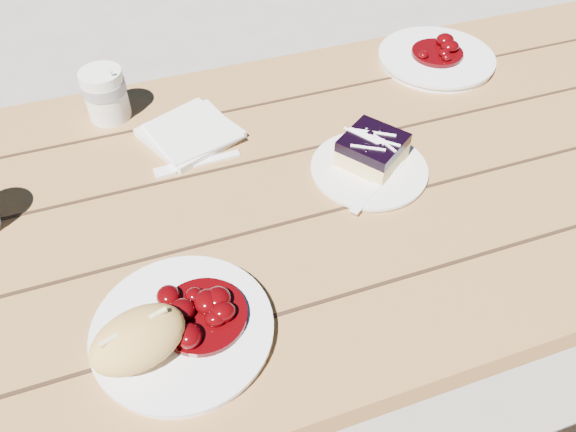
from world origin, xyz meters
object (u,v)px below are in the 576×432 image
object	(u,v)px
coffee_cup	(106,95)
second_plate	(436,59)
main_plate	(183,331)
blueberry_cake	(372,149)
bread_roll	(138,339)
picnic_table	(300,244)
dessert_plate	(369,170)

from	to	relation	value
coffee_cup	second_plate	world-z (taller)	coffee_cup
main_plate	second_plate	world-z (taller)	same
second_plate	blueberry_cake	bearing A→B (deg)	-136.79
blueberry_cake	main_plate	bearing A→B (deg)	175.57
blueberry_cake	coffee_cup	distance (m)	0.51
bread_roll	second_plate	world-z (taller)	bread_roll
bread_roll	blueberry_cake	world-z (taller)	bread_roll
main_plate	picnic_table	bearing A→B (deg)	41.64
picnic_table	main_plate	world-z (taller)	main_plate
picnic_table	second_plate	distance (m)	0.52
second_plate	picnic_table	bearing A→B (deg)	-147.12
main_plate	bread_roll	bearing A→B (deg)	-160.02
blueberry_cake	coffee_cup	size ratio (longest dim) A/B	1.36
bread_roll	picnic_table	bearing A→B (deg)	38.51
dessert_plate	blueberry_cake	bearing A→B (deg)	56.31
picnic_table	blueberry_cake	world-z (taller)	blueberry_cake
dessert_plate	second_plate	size ratio (longest dim) A/B	0.81
main_plate	bread_roll	xyz separation A→B (m)	(-0.05, -0.02, 0.04)
picnic_table	dessert_plate	size ratio (longest dim) A/B	10.14
picnic_table	dessert_plate	world-z (taller)	dessert_plate
bread_roll	dessert_plate	size ratio (longest dim) A/B	0.63
coffee_cup	second_plate	size ratio (longest dim) A/B	0.40
dessert_plate	blueberry_cake	size ratio (longest dim) A/B	1.47
bread_roll	second_plate	xyz separation A→B (m)	(0.72, 0.51, -0.04)
blueberry_cake	second_plate	xyz separation A→B (m)	(0.28, 0.26, -0.03)
picnic_table	blueberry_cake	distance (m)	0.24
main_plate	blueberry_cake	distance (m)	0.45
second_plate	coffee_cup	bearing A→B (deg)	176.98
bread_roll	blueberry_cake	bearing A→B (deg)	29.47
main_plate	dessert_plate	world-z (taller)	main_plate
picnic_table	coffee_cup	world-z (taller)	coffee_cup
blueberry_cake	second_plate	distance (m)	0.38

